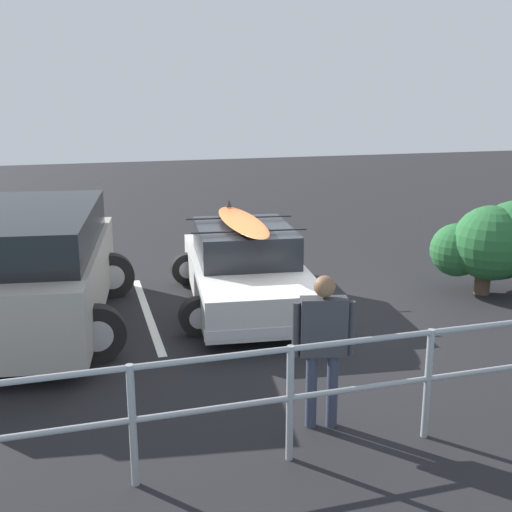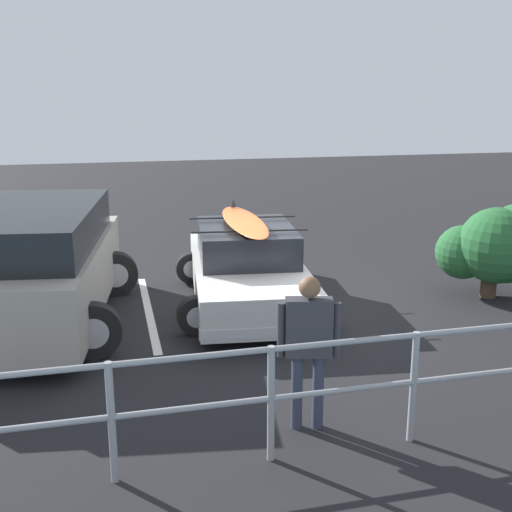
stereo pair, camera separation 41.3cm
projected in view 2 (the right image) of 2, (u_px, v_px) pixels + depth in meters
The scene contains 7 objects.
ground_plane at pixel (274, 309), 10.21m from camera, with size 44.00×44.00×0.02m, color black.
parking_stripe at pixel (149, 311), 10.09m from camera, with size 3.58×0.12×0.00m, color silver.
sedan_car at pixel (247, 268), 10.34m from camera, with size 2.55×4.23×1.53m.
suv_car at pixel (36, 265), 9.30m from camera, with size 3.01×4.71×1.75m.
person_bystander at pixel (309, 339), 6.38m from camera, with size 0.62×0.28×1.62m.
railing_fence at pixel (480, 363), 6.36m from camera, with size 10.12×0.17×1.15m.
bush_near_left at pixel (503, 246), 10.54m from camera, with size 1.89×1.55×1.62m.
Camera 2 is at (2.50, 9.34, 3.39)m, focal length 45.00 mm.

